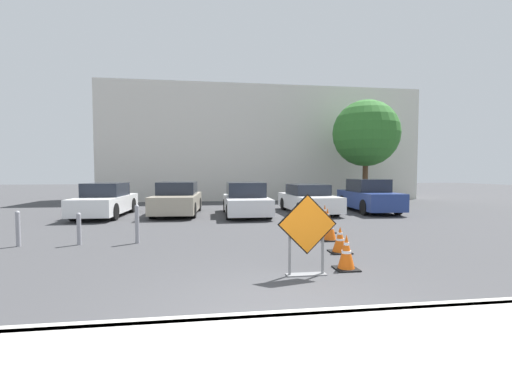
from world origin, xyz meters
TOP-DOWN VIEW (x-y plane):
  - ground_plane at (0.00, 10.00)m, footprint 96.00×96.00m
  - sidewalk_strip at (0.00, -1.18)m, footprint 30.26×2.36m
  - curb_lip at (0.00, 0.00)m, footprint 30.26×0.20m
  - road_closed_sign at (0.80, 1.93)m, footprint 1.12×0.20m
  - traffic_cone_nearest at (1.68, 2.22)m, footprint 0.45×0.45m
  - traffic_cone_second at (2.11, 3.62)m, footprint 0.48×0.48m
  - traffic_cone_third at (2.39, 5.08)m, footprint 0.50×0.50m
  - traffic_cone_fourth at (2.77, 6.32)m, footprint 0.46×0.46m
  - traffic_cone_fifth at (3.16, 7.70)m, footprint 0.39×0.39m
  - parked_car_nearest at (-5.50, 11.71)m, footprint 1.90×4.60m
  - parked_car_second at (-2.41, 11.96)m, footprint 2.10×4.53m
  - parked_car_third at (0.67, 11.25)m, footprint 1.92×4.50m
  - parked_car_fourth at (3.76, 11.79)m, footprint 2.02×4.64m
  - parked_car_fifth at (6.84, 11.80)m, footprint 1.95×4.55m
  - bollard_nearest at (-2.92, 5.43)m, footprint 0.12×0.12m
  - bollard_second at (-4.41, 5.43)m, footprint 0.12×0.12m
  - bollard_third at (-5.89, 5.43)m, footprint 0.12×0.12m
  - building_facade_backdrop at (2.96, 21.61)m, footprint 22.46×5.00m
  - street_tree_behind_lot at (8.61, 15.87)m, footprint 4.05×4.05m

SIDE VIEW (x-z plane):
  - ground_plane at x=0.00m, z-range 0.00..0.00m
  - sidewalk_strip at x=0.00m, z-range 0.00..0.14m
  - curb_lip at x=0.00m, z-range 0.00..0.14m
  - traffic_cone_second at x=2.11m, z-range -0.01..0.62m
  - traffic_cone_nearest at x=1.68m, z-range -0.01..0.69m
  - traffic_cone_third at x=2.39m, z-range -0.01..0.70m
  - traffic_cone_fifth at x=3.16m, z-range -0.01..0.77m
  - traffic_cone_fourth at x=2.77m, z-range -0.01..0.78m
  - bollard_second at x=-4.41m, z-range 0.03..0.89m
  - bollard_third at x=-5.89m, z-range 0.03..0.96m
  - bollard_nearest at x=-2.92m, z-range 0.03..1.08m
  - parked_car_fourth at x=3.76m, z-range -0.04..1.32m
  - parked_car_third at x=0.67m, z-range -0.07..1.42m
  - parked_car_nearest at x=-5.50m, z-range -0.05..1.42m
  - parked_car_second at x=-2.41m, z-range -0.05..1.44m
  - parked_car_fifth at x=6.84m, z-range -0.06..1.55m
  - road_closed_sign at x=0.80m, z-range 0.07..1.60m
  - building_facade_backdrop at x=2.96m, z-range 0.00..7.97m
  - street_tree_behind_lot at x=8.61m, z-range 1.15..7.52m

